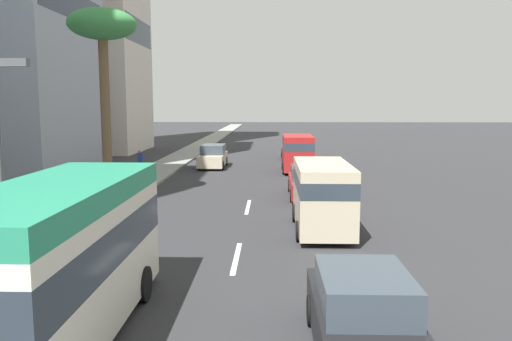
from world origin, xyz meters
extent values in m
plane|color=#2D2D30|center=(31.50, 0.00, 0.00)|extent=(198.00, 198.00, 0.00)
cube|color=gray|center=(31.50, 6.84, 0.07)|extent=(162.00, 2.64, 0.15)
cube|color=silver|center=(12.17, 0.00, 0.01)|extent=(3.20, 0.16, 0.01)
cube|color=silver|center=(19.88, 0.00, 0.01)|extent=(3.20, 0.16, 0.01)
cube|color=silver|center=(6.71, 3.08, 1.46)|extent=(6.96, 2.28, 2.46)
cube|color=#268C66|center=(6.71, 3.08, 2.93)|extent=(6.96, 2.28, 0.47)
cube|color=#28333D|center=(6.71, 3.08, 1.93)|extent=(6.97, 2.29, 0.82)
cylinder|color=black|center=(8.73, 1.99, 0.42)|extent=(0.84, 0.26, 0.84)
cylinder|color=black|center=(8.73, 4.16, 0.42)|extent=(0.84, 0.26, 0.84)
cube|color=#A51E1E|center=(32.14, -2.88, 1.36)|extent=(4.68, 1.99, 2.33)
cube|color=#2D3842|center=(32.14, -2.88, 1.87)|extent=(4.69, 2.00, 0.56)
cylinder|color=black|center=(33.55, -1.94, 0.36)|extent=(0.72, 0.24, 0.72)
cylinder|color=black|center=(33.55, -3.83, 0.36)|extent=(0.72, 0.24, 0.72)
cylinder|color=black|center=(30.74, -1.94, 0.36)|extent=(0.72, 0.24, 0.72)
cylinder|color=black|center=(30.74, -3.83, 0.36)|extent=(0.72, 0.24, 0.72)
cube|color=beige|center=(15.60, -2.94, 1.36)|extent=(4.90, 1.91, 2.33)
cube|color=#2D3842|center=(15.60, -2.94, 1.87)|extent=(4.91, 1.92, 0.56)
cylinder|color=black|center=(17.07, -2.03, 0.36)|extent=(0.72, 0.24, 0.72)
cylinder|color=black|center=(17.07, -3.85, 0.36)|extent=(0.72, 0.24, 0.72)
cylinder|color=black|center=(14.13, -2.03, 0.36)|extent=(0.72, 0.24, 0.72)
cylinder|color=black|center=(14.13, -3.85, 0.36)|extent=(0.72, 0.24, 0.72)
cube|color=beige|center=(34.41, 3.28, 0.59)|extent=(4.70, 1.81, 0.82)
cube|color=#38424C|center=(34.65, 3.28, 1.34)|extent=(2.59, 1.66, 0.67)
cylinder|color=black|center=(32.95, 2.45, 0.32)|extent=(0.64, 0.22, 0.64)
cylinder|color=black|center=(32.95, 4.11, 0.32)|extent=(0.64, 0.22, 0.64)
cylinder|color=black|center=(35.87, 2.45, 0.32)|extent=(0.64, 0.22, 0.64)
cylinder|color=black|center=(35.87, 4.11, 0.32)|extent=(0.64, 0.22, 0.64)
cube|color=#A51E1E|center=(40.91, -2.89, 0.58)|extent=(4.18, 1.83, 0.81)
cube|color=#38424C|center=(40.70, -2.89, 1.31)|extent=(2.30, 1.68, 0.66)
cylinder|color=black|center=(42.21, -2.05, 0.32)|extent=(0.64, 0.22, 0.64)
cylinder|color=black|center=(42.21, -3.73, 0.32)|extent=(0.64, 0.22, 0.64)
cylinder|color=black|center=(39.62, -2.05, 0.32)|extent=(0.64, 0.22, 0.64)
cylinder|color=black|center=(39.62, -3.73, 0.32)|extent=(0.64, 0.22, 0.64)
cube|color=black|center=(6.31, -2.75, 0.58)|extent=(4.01, 1.75, 0.82)
cube|color=#38424C|center=(6.11, -2.75, 1.32)|extent=(2.20, 1.61, 0.67)
cylinder|color=black|center=(7.55, -1.94, 0.32)|extent=(0.64, 0.22, 0.64)
cylinder|color=black|center=(7.55, -3.55, 0.32)|extent=(0.64, 0.22, 0.64)
cube|color=#A51E1E|center=(22.57, -2.92, 0.56)|extent=(4.78, 1.82, 0.78)
cube|color=#38424C|center=(22.33, -2.92, 1.27)|extent=(2.63, 1.68, 0.64)
cylinder|color=black|center=(24.05, -2.08, 0.32)|extent=(0.64, 0.22, 0.64)
cylinder|color=black|center=(24.05, -3.76, 0.32)|extent=(0.64, 0.22, 0.64)
cylinder|color=black|center=(21.09, -2.08, 0.32)|extent=(0.64, 0.22, 0.64)
cylinder|color=black|center=(21.09, -3.76, 0.32)|extent=(0.64, 0.22, 0.64)
cylinder|color=#4C8C66|center=(28.06, 7.06, 0.58)|extent=(0.14, 0.14, 0.85)
cylinder|color=#4C8C66|center=(28.22, 7.06, 0.58)|extent=(0.14, 0.14, 0.85)
cube|color=navy|center=(28.14, 7.06, 1.34)|extent=(0.27, 0.35, 0.68)
sphere|color=tan|center=(28.14, 7.06, 1.80)|extent=(0.23, 0.23, 0.23)
cylinder|color=beige|center=(16.65, 6.24, 0.52)|extent=(0.14, 0.14, 0.75)
cylinder|color=beige|center=(16.81, 6.24, 0.52)|extent=(0.14, 0.14, 0.75)
cube|color=#4C8C66|center=(16.73, 6.24, 1.19)|extent=(0.30, 0.37, 0.59)
sphere|color=beige|center=(16.73, 6.24, 1.59)|extent=(0.20, 0.20, 0.20)
cylinder|color=#4C8C66|center=(15.14, 6.11, 0.54)|extent=(0.14, 0.14, 0.78)
cylinder|color=#4C8C66|center=(15.30, 6.11, 0.54)|extent=(0.14, 0.14, 0.78)
cube|color=beige|center=(15.22, 6.11, 1.24)|extent=(0.39, 0.35, 0.62)
sphere|color=#9E7251|center=(15.22, 6.11, 1.66)|extent=(0.21, 0.21, 0.21)
cylinder|color=brown|center=(21.09, 6.82, 4.02)|extent=(0.45, 0.45, 7.74)
ellipsoid|color=#388442|center=(21.09, 6.82, 8.36)|extent=(3.17, 3.17, 1.43)
cylinder|color=#4C4C51|center=(9.90, 5.92, 3.00)|extent=(0.14, 0.14, 5.70)
cube|color=#4C4C51|center=(9.90, 5.47, 5.70)|extent=(0.24, 0.90, 0.20)
cube|color=#2D3847|center=(30.90, 11.90, 11.07)|extent=(10.56, 0.08, 1.85)
cube|color=#2D3847|center=(47.27, 11.90, 11.67)|extent=(9.44, 0.08, 2.43)
camera|label=1|loc=(-2.72, -1.05, 4.67)|focal=35.36mm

